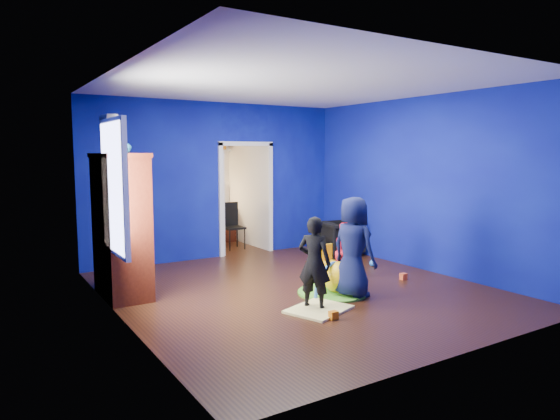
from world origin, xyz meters
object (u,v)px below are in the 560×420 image
folding_chair (233,227)px  tv_armoire (121,225)px  child_navy (353,247)px  hopper_ball (338,277)px  child_black (314,263)px  crt_tv (124,222)px  kid_chair (330,265)px  study_desk (214,225)px  vase (124,146)px  armchair (341,238)px  play_mat (332,292)px  toddler_red (346,253)px

folding_chair → tv_armoire: bearing=-141.6°
child_navy → hopper_ball: (-0.05, 0.25, -0.46)m
child_black → crt_tv: 2.67m
tv_armoire → crt_tv: (0.04, 0.00, 0.04)m
crt_tv → kid_chair: (2.89, -0.86, -0.77)m
study_desk → folding_chair: size_ratio=0.96×
child_navy → hopper_ball: child_navy is taller
child_black → crt_tv: size_ratio=1.68×
crt_tv → vase: bearing=-97.6°
armchair → crt_tv: size_ratio=1.03×
vase → play_mat: size_ratio=0.19×
child_navy → study_desk: 4.93m
child_navy → vase: 3.31m
toddler_red → folding_chair: 3.31m
child_black → hopper_ball: size_ratio=2.63×
hopper_ball → vase: bearing=155.9°
child_black → tv_armoire: (-1.90, 1.87, 0.39)m
kid_chair → hopper_ball: bearing=-122.9°
vase → crt_tv: 1.08m
child_black → folding_chair: child_black is taller
armchair → kid_chair: 2.02m
child_navy → hopper_ball: bearing=-0.1°
child_navy → kid_chair: bearing=-28.7°
toddler_red → armchair: bearing=59.7°
toddler_red → folding_chair: (-0.26, 3.30, 0.00)m
armchair → tv_armoire: tv_armoire is taller
child_black → hopper_ball: (0.71, 0.40, -0.37)m
folding_chair → armchair: bearing=-47.6°
child_navy → tv_armoire: size_ratio=0.70×
folding_chair → study_desk: bearing=90.0°
toddler_red → folding_chair: bearing=101.0°
child_black → toddler_red: (1.18, 0.81, -0.13)m
child_navy → toddler_red: child_navy is taller
vase → folding_chair: bearing=41.9°
armchair → toddler_red: bearing=152.3°
vase → kid_chair: vase is taller
armchair → tv_armoire: bearing=107.0°
tv_armoire → study_desk: (2.82, 3.19, -0.60)m
child_black → armchair: bearing=-77.6°
tv_armoire → kid_chair: 3.14m
study_desk → vase: bearing=-128.9°
study_desk → tv_armoire: bearing=-131.4°
vase → tv_armoire: size_ratio=0.10×
kid_chair → tv_armoire: bearing=158.4°
play_mat → study_desk: study_desk is taller
kid_chair → study_desk: size_ratio=0.57×
tv_armoire → hopper_ball: tv_armoire is taller
study_desk → toddler_red: bearing=-86.6°
hopper_ball → study_desk: size_ratio=0.51×
folding_chair → vase: bearing=-138.1°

